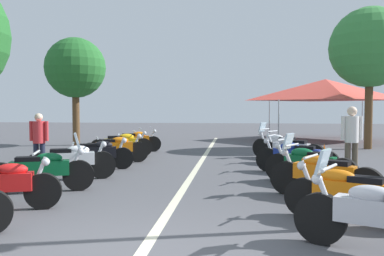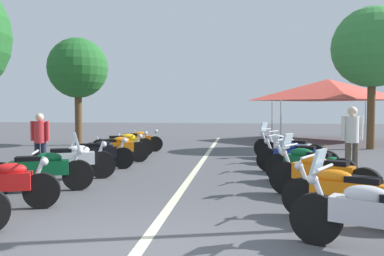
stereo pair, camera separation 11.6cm
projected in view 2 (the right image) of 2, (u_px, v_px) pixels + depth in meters
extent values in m
cube|color=beige|center=(195.00, 172.00, 11.02)|extent=(24.33, 0.16, 0.01)
cylinder|color=black|center=(42.00, 191.00, 7.01)|extent=(0.33, 0.63, 0.62)
ellipsoid|color=red|center=(11.00, 169.00, 6.89)|extent=(0.41, 0.58, 0.22)
cylinder|color=silver|center=(38.00, 173.00, 6.99)|extent=(0.16, 0.30, 0.58)
cylinder|color=silver|center=(35.00, 152.00, 6.96)|extent=(0.60, 0.23, 0.04)
sphere|color=silver|center=(44.00, 162.00, 7.00)|extent=(0.14, 0.14, 0.14)
cylinder|color=black|center=(78.00, 175.00, 8.55)|extent=(0.36, 0.65, 0.64)
cylinder|color=black|center=(0.00, 178.00, 8.18)|extent=(0.36, 0.65, 0.64)
cube|color=#0C592D|center=(40.00, 168.00, 8.36)|extent=(0.67, 1.17, 0.30)
ellipsoid|color=#0C592D|center=(49.00, 158.00, 8.39)|extent=(0.43, 0.58, 0.22)
cube|color=black|center=(28.00, 159.00, 8.29)|extent=(0.42, 0.54, 0.12)
cylinder|color=silver|center=(75.00, 161.00, 8.52)|extent=(0.17, 0.30, 0.58)
cylinder|color=silver|center=(73.00, 144.00, 8.49)|extent=(0.59, 0.26, 0.04)
sphere|color=silver|center=(80.00, 151.00, 8.54)|extent=(0.14, 0.14, 0.14)
cylinder|color=silver|center=(18.00, 181.00, 8.43)|extent=(0.27, 0.54, 0.08)
cube|color=silver|center=(77.00, 140.00, 8.51)|extent=(0.38, 0.24, 0.32)
cylinder|color=black|center=(102.00, 165.00, 9.99)|extent=(0.38, 0.67, 0.67)
cylinder|color=black|center=(39.00, 167.00, 9.60)|extent=(0.38, 0.67, 0.67)
cube|color=white|center=(71.00, 158.00, 9.78)|extent=(0.68, 1.13, 0.30)
ellipsoid|color=white|center=(78.00, 150.00, 9.82)|extent=(0.44, 0.58, 0.22)
cube|color=black|center=(61.00, 151.00, 9.72)|extent=(0.42, 0.54, 0.12)
cylinder|color=silver|center=(99.00, 153.00, 9.96)|extent=(0.17, 0.29, 0.58)
cylinder|color=silver|center=(97.00, 138.00, 9.93)|extent=(0.59, 0.27, 0.04)
sphere|color=silver|center=(104.00, 144.00, 9.98)|extent=(0.14, 0.14, 0.14)
cylinder|color=silver|center=(52.00, 170.00, 9.86)|extent=(0.28, 0.54, 0.08)
cylinder|color=black|center=(123.00, 158.00, 11.53)|extent=(0.30, 0.63, 0.61)
cylinder|color=black|center=(71.00, 159.00, 11.30)|extent=(0.30, 0.63, 0.61)
cube|color=black|center=(97.00, 152.00, 11.41)|extent=(0.56, 1.12, 0.30)
ellipsoid|color=black|center=(104.00, 145.00, 11.42)|extent=(0.39, 0.57, 0.22)
cube|color=black|center=(89.00, 146.00, 11.36)|extent=(0.38, 0.53, 0.12)
cylinder|color=silver|center=(121.00, 148.00, 11.50)|extent=(0.15, 0.30, 0.58)
cylinder|color=silver|center=(119.00, 135.00, 11.48)|extent=(0.61, 0.21, 0.04)
sphere|color=silver|center=(125.00, 140.00, 11.51)|extent=(0.14, 0.14, 0.14)
cylinder|color=silver|center=(82.00, 161.00, 11.53)|extent=(0.23, 0.55, 0.08)
cylinder|color=black|center=(139.00, 152.00, 12.96)|extent=(0.37, 0.65, 0.65)
cylinder|color=black|center=(91.00, 153.00, 12.58)|extent=(0.37, 0.65, 0.65)
cube|color=orange|center=(115.00, 147.00, 12.76)|extent=(0.68, 1.14, 0.30)
ellipsoid|color=orange|center=(121.00, 140.00, 12.80)|extent=(0.44, 0.58, 0.22)
cube|color=black|center=(108.00, 141.00, 12.69)|extent=(0.42, 0.54, 0.12)
cylinder|color=silver|center=(137.00, 142.00, 12.93)|extent=(0.17, 0.29, 0.58)
cylinder|color=silver|center=(136.00, 131.00, 12.90)|extent=(0.59, 0.27, 0.04)
sphere|color=silver|center=(140.00, 136.00, 12.95)|extent=(0.14, 0.14, 0.14)
cylinder|color=silver|center=(101.00, 155.00, 12.83)|extent=(0.28, 0.54, 0.08)
cylinder|color=black|center=(145.00, 147.00, 14.49)|extent=(0.37, 0.65, 0.65)
cylinder|color=black|center=(100.00, 148.00, 14.11)|extent=(0.37, 0.65, 0.65)
cube|color=#EAB214|center=(123.00, 143.00, 14.29)|extent=(0.68, 1.19, 0.30)
ellipsoid|color=#EAB214|center=(128.00, 137.00, 14.33)|extent=(0.43, 0.58, 0.22)
cube|color=black|center=(116.00, 138.00, 14.23)|extent=(0.42, 0.54, 0.12)
cylinder|color=silver|center=(143.00, 139.00, 14.46)|extent=(0.17, 0.30, 0.58)
cylinder|color=silver|center=(142.00, 129.00, 14.43)|extent=(0.59, 0.26, 0.04)
sphere|color=silver|center=(146.00, 133.00, 14.48)|extent=(0.14, 0.14, 0.14)
cylinder|color=silver|center=(109.00, 150.00, 14.37)|extent=(0.27, 0.54, 0.08)
cylinder|color=black|center=(155.00, 144.00, 16.03)|extent=(0.33, 0.62, 0.61)
cylinder|color=black|center=(117.00, 145.00, 15.72)|extent=(0.33, 0.62, 0.61)
cube|color=orange|center=(136.00, 140.00, 15.87)|extent=(0.63, 1.15, 0.30)
ellipsoid|color=orange|center=(141.00, 134.00, 15.89)|extent=(0.41, 0.58, 0.22)
cube|color=black|center=(130.00, 135.00, 15.81)|extent=(0.40, 0.54, 0.12)
cylinder|color=silver|center=(153.00, 136.00, 16.00)|extent=(0.16, 0.30, 0.58)
cylinder|color=silver|center=(152.00, 127.00, 15.98)|extent=(0.60, 0.24, 0.04)
sphere|color=silver|center=(156.00, 131.00, 16.02)|extent=(0.14, 0.14, 0.14)
cylinder|color=silver|center=(124.00, 146.00, 15.96)|extent=(0.25, 0.55, 0.08)
cylinder|color=black|center=(316.00, 219.00, 5.18)|extent=(0.43, 0.65, 0.66)
cube|color=silver|center=(383.00, 214.00, 4.73)|extent=(0.79, 1.17, 0.30)
ellipsoid|color=silver|center=(366.00, 195.00, 4.83)|extent=(0.47, 0.58, 0.22)
cylinder|color=silver|center=(321.00, 196.00, 5.13)|extent=(0.20, 0.29, 0.58)
cylinder|color=silver|center=(325.00, 168.00, 5.09)|extent=(0.57, 0.32, 0.04)
sphere|color=silver|center=(313.00, 179.00, 5.18)|extent=(0.14, 0.14, 0.14)
cube|color=silver|center=(318.00, 162.00, 5.13)|extent=(0.38, 0.27, 0.32)
cylinder|color=black|center=(301.00, 197.00, 6.49)|extent=(0.41, 0.61, 0.62)
cube|color=orange|center=(347.00, 191.00, 6.08)|extent=(0.74, 1.07, 0.30)
ellipsoid|color=orange|center=(335.00, 177.00, 6.17)|extent=(0.47, 0.58, 0.22)
cube|color=black|center=(363.00, 181.00, 5.94)|extent=(0.45, 0.55, 0.12)
cylinder|color=silver|center=(305.00, 179.00, 6.44)|extent=(0.20, 0.29, 0.58)
cylinder|color=silver|center=(308.00, 156.00, 6.39)|extent=(0.57, 0.33, 0.04)
sphere|color=silver|center=(299.00, 166.00, 6.49)|extent=(0.14, 0.14, 0.14)
cylinder|color=silver|center=(374.00, 216.00, 5.71)|extent=(0.33, 0.52, 0.08)
cylinder|color=black|center=(286.00, 178.00, 8.14)|extent=(0.45, 0.65, 0.67)
cylinder|color=black|center=(364.00, 186.00, 7.26)|extent=(0.45, 0.65, 0.67)
cube|color=orange|center=(323.00, 172.00, 7.69)|extent=(0.80, 1.12, 0.30)
ellipsoid|color=orange|center=(314.00, 161.00, 7.79)|extent=(0.48, 0.58, 0.22)
cube|color=black|center=(335.00, 164.00, 7.55)|extent=(0.46, 0.55, 0.12)
cylinder|color=silver|center=(289.00, 163.00, 8.09)|extent=(0.20, 0.29, 0.58)
cylinder|color=silver|center=(291.00, 145.00, 8.05)|extent=(0.56, 0.34, 0.04)
sphere|color=silver|center=(284.00, 153.00, 8.15)|extent=(0.14, 0.14, 0.14)
cylinder|color=silver|center=(344.00, 191.00, 7.30)|extent=(0.34, 0.52, 0.08)
cube|color=silver|center=(287.00, 141.00, 8.09)|extent=(0.37, 0.28, 0.32)
cylinder|color=black|center=(279.00, 168.00, 9.52)|extent=(0.46, 0.64, 0.67)
cylinder|color=black|center=(343.00, 174.00, 8.63)|extent=(0.46, 0.64, 0.67)
cube|color=#0C592D|center=(309.00, 163.00, 9.07)|extent=(0.81, 1.10, 0.30)
ellipsoid|color=#0C592D|center=(302.00, 153.00, 9.17)|extent=(0.49, 0.58, 0.22)
cube|color=black|center=(319.00, 155.00, 8.93)|extent=(0.47, 0.55, 0.12)
cylinder|color=silver|center=(281.00, 155.00, 9.47)|extent=(0.21, 0.29, 0.58)
cylinder|color=silver|center=(283.00, 140.00, 9.43)|extent=(0.55, 0.35, 0.04)
sphere|color=silver|center=(277.00, 146.00, 9.52)|extent=(0.14, 0.14, 0.14)
cylinder|color=silver|center=(326.00, 178.00, 8.67)|extent=(0.35, 0.51, 0.08)
cylinder|color=black|center=(268.00, 160.00, 11.06)|extent=(0.37, 0.65, 0.64)
cylinder|color=black|center=(327.00, 163.00, 10.31)|extent=(0.37, 0.65, 0.64)
cube|color=navy|center=(297.00, 155.00, 10.68)|extent=(0.70, 1.20, 0.30)
ellipsoid|color=navy|center=(290.00, 147.00, 10.75)|extent=(0.44, 0.58, 0.22)
cube|color=black|center=(305.00, 148.00, 10.56)|extent=(0.42, 0.54, 0.12)
cylinder|color=silver|center=(270.00, 149.00, 11.02)|extent=(0.17, 0.29, 0.58)
cylinder|color=silver|center=(272.00, 135.00, 10.98)|extent=(0.59, 0.27, 0.04)
sphere|color=silver|center=(267.00, 141.00, 11.06)|extent=(0.14, 0.14, 0.14)
cylinder|color=silver|center=(313.00, 167.00, 10.31)|extent=(0.28, 0.54, 0.08)
cylinder|color=black|center=(270.00, 152.00, 12.72)|extent=(0.47, 0.65, 0.67)
cylinder|color=black|center=(315.00, 156.00, 11.83)|extent=(0.47, 0.65, 0.67)
cube|color=silver|center=(292.00, 148.00, 12.26)|extent=(0.81, 1.08, 0.30)
ellipsoid|color=silver|center=(287.00, 141.00, 12.36)|extent=(0.49, 0.58, 0.22)
cube|color=black|center=(299.00, 142.00, 12.12)|extent=(0.47, 0.55, 0.12)
cylinder|color=silver|center=(272.00, 143.00, 12.67)|extent=(0.21, 0.28, 0.58)
cylinder|color=silver|center=(273.00, 131.00, 12.62)|extent=(0.55, 0.36, 0.04)
sphere|color=silver|center=(269.00, 136.00, 12.72)|extent=(0.14, 0.14, 0.14)
cylinder|color=silver|center=(303.00, 159.00, 11.87)|extent=(0.35, 0.51, 0.08)
cylinder|color=black|center=(263.00, 148.00, 14.09)|extent=(0.48, 0.63, 0.66)
cylinder|color=black|center=(303.00, 151.00, 13.15)|extent=(0.48, 0.63, 0.66)
cube|color=white|center=(282.00, 144.00, 13.61)|extent=(0.84, 1.08, 0.30)
ellipsoid|color=white|center=(278.00, 138.00, 13.72)|extent=(0.50, 0.58, 0.22)
cube|color=black|center=(288.00, 139.00, 13.46)|extent=(0.48, 0.54, 0.12)
cylinder|color=silver|center=(265.00, 140.00, 14.04)|extent=(0.22, 0.28, 0.58)
cylinder|color=silver|center=(266.00, 129.00, 13.99)|extent=(0.54, 0.37, 0.04)
sphere|color=silver|center=(262.00, 134.00, 14.10)|extent=(0.14, 0.14, 0.14)
cylinder|color=silver|center=(292.00, 154.00, 13.21)|extent=(0.37, 0.50, 0.08)
cube|color=silver|center=(264.00, 127.00, 14.04)|extent=(0.37, 0.30, 0.32)
cube|color=orange|center=(325.00, 163.00, 12.61)|extent=(0.36, 0.36, 0.03)
cone|color=orange|center=(325.00, 153.00, 12.59)|extent=(0.26, 0.26, 0.60)
cylinder|color=white|center=(325.00, 153.00, 12.59)|extent=(0.19, 0.19, 0.07)
cylinder|color=brown|center=(348.00, 160.00, 10.06)|extent=(0.14, 0.14, 0.87)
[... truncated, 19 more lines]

